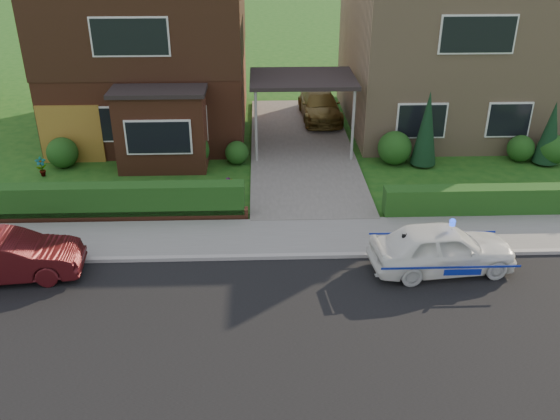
{
  "coord_description": "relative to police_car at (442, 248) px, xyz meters",
  "views": [
    {
      "loc": [
        -1.56,
        -10.14,
        8.13
      ],
      "look_at": [
        -1.08,
        3.5,
        1.2
      ],
      "focal_mm": 38.0,
      "sensor_mm": 36.0,
      "label": 1
    }
  ],
  "objects": [
    {
      "name": "ground",
      "position": [
        -2.93,
        -2.39,
        -0.62
      ],
      "size": [
        120.0,
        120.0,
        0.0
      ],
      "primitive_type": "plane",
      "color": "#174B14",
      "rests_on": "ground"
    },
    {
      "name": "conifer_b",
      "position": [
        5.67,
        6.81,
        0.48
      ],
      "size": [
        0.9,
        0.9,
        2.2
      ],
      "primitive_type": "cone",
      "color": "black",
      "rests_on": "ground"
    },
    {
      "name": "shrub_right_mid",
      "position": [
        4.87,
        7.11,
        -0.14
      ],
      "size": [
        0.96,
        0.96,
        0.96
      ],
      "primitive_type": "sphere",
      "color": "#153C13",
      "rests_on": "ground"
    },
    {
      "name": "potted_plant_c",
      "position": [
        -5.43,
        4.28,
        -0.26
      ],
      "size": [
        0.41,
        0.41,
        0.7
      ],
      "primitive_type": "imported",
      "rotation": [
        0.0,
        0.0,
        1.61
      ],
      "color": "gray",
      "rests_on": "ground"
    },
    {
      "name": "dwarf_wall",
      "position": [
        -8.73,
        2.91,
        -0.44
      ],
      "size": [
        7.7,
        0.25,
        0.36
      ],
      "primitive_type": "cube",
      "color": "brown",
      "rests_on": "ground"
    },
    {
      "name": "potted_plant_a",
      "position": [
        -11.93,
        6.29,
        -0.28
      ],
      "size": [
        0.42,
        0.36,
        0.68
      ],
      "primitive_type": "imported",
      "rotation": [
        0.0,
        0.0,
        0.41
      ],
      "color": "gray",
      "rests_on": "ground"
    },
    {
      "name": "garage_door",
      "position": [
        -11.17,
        7.57,
        0.43
      ],
      "size": [
        2.2,
        0.1,
        2.1
      ],
      "primitive_type": "cube",
      "color": "olive",
      "rests_on": "ground"
    },
    {
      "name": "carport_link",
      "position": [
        -2.93,
        8.56,
        2.04
      ],
      "size": [
        3.8,
        3.0,
        2.77
      ],
      "color": "black",
      "rests_on": "ground"
    },
    {
      "name": "sidewalk",
      "position": [
        -2.93,
        1.71,
        -0.57
      ],
      "size": [
        60.0,
        2.0,
        0.1
      ],
      "primitive_type": "cube",
      "color": "slate",
      "rests_on": "ground"
    },
    {
      "name": "shrub_left_near",
      "position": [
        -5.33,
        7.21,
        -0.2
      ],
      "size": [
        0.84,
        0.84,
        0.84
      ],
      "primitive_type": "sphere",
      "color": "#153C13",
      "rests_on": "ground"
    },
    {
      "name": "potted_plant_b",
      "position": [
        -8.78,
        3.61,
        -0.28
      ],
      "size": [
        0.47,
        0.46,
        0.67
      ],
      "primitive_type": "imported",
      "rotation": [
        0.0,
        0.0,
        0.85
      ],
      "color": "gray",
      "rests_on": "ground"
    },
    {
      "name": "police_car",
      "position": [
        0.0,
        0.0,
        0.0
      ],
      "size": [
        3.32,
        3.73,
        1.39
      ],
      "rotation": [
        0.0,
        0.0,
        1.67
      ],
      "color": "white",
      "rests_on": "ground"
    },
    {
      "name": "kerb",
      "position": [
        -2.93,
        0.66,
        -0.56
      ],
      "size": [
        60.0,
        0.16,
        0.12
      ],
      "primitive_type": "cube",
      "color": "#9E9993",
      "rests_on": "ground"
    },
    {
      "name": "shrub_right_near",
      "position": [
        0.27,
        7.01,
        -0.02
      ],
      "size": [
        1.2,
        1.2,
        1.2
      ],
      "primitive_type": "sphere",
      "color": "#153C13",
      "rests_on": "ground"
    },
    {
      "name": "house_right",
      "position": [
        2.87,
        11.6,
        3.05
      ],
      "size": [
        7.5,
        8.06,
        7.25
      ],
      "color": "tan",
      "rests_on": "ground"
    },
    {
      "name": "shrub_left_mid",
      "position": [
        -6.93,
        6.91,
        0.04
      ],
      "size": [
        1.32,
        1.32,
        1.32
      ],
      "primitive_type": "sphere",
      "color": "#153C13",
      "rests_on": "ground"
    },
    {
      "name": "shrub_left_far",
      "position": [
        -11.43,
        7.11,
        -0.08
      ],
      "size": [
        1.08,
        1.08,
        1.08
      ],
      "primitive_type": "sphere",
      "color": "#153C13",
      "rests_on": "ground"
    },
    {
      "name": "street_car",
      "position": [
        -10.71,
        0.01,
        -0.03
      ],
      "size": [
        1.58,
        3.65,
        1.17
      ],
      "primitive_type": "imported",
      "rotation": [
        0.0,
        0.0,
        1.67
      ],
      "color": "#460F12",
      "rests_on": "ground"
    },
    {
      "name": "hedge_left",
      "position": [
        -8.73,
        3.06,
        -0.62
      ],
      "size": [
        7.5,
        0.55,
        0.9
      ],
      "primitive_type": "cube",
      "color": "#153C13",
      "rests_on": "ground"
    },
    {
      "name": "road",
      "position": [
        -2.93,
        -2.39,
        -0.62
      ],
      "size": [
        60.0,
        6.0,
        0.02
      ],
      "primitive_type": "cube",
      "color": "black",
      "rests_on": "ground"
    },
    {
      "name": "hedge_right",
      "position": [
        2.87,
        2.96,
        -0.62
      ],
      "size": [
        7.5,
        0.55,
        0.8
      ],
      "primitive_type": "cube",
      "color": "#153C13",
      "rests_on": "ground"
    },
    {
      "name": "driveway",
      "position": [
        -2.93,
        8.61,
        -0.56
      ],
      "size": [
        3.8,
        12.0,
        0.12
      ],
      "primitive_type": "cube",
      "color": "#666059",
      "rests_on": "ground"
    },
    {
      "name": "driveway_car",
      "position": [
        -1.93,
        11.92,
        0.07
      ],
      "size": [
        1.76,
        3.99,
        1.14
      ],
      "primitive_type": "imported",
      "rotation": [
        0.0,
        0.0,
        0.04
      ],
      "color": "brown",
      "rests_on": "driveway"
    },
    {
      "name": "house_left",
      "position": [
        -8.71,
        11.51,
        3.2
      ],
      "size": [
        7.5,
        9.53,
        7.25
      ],
      "color": "brown",
      "rests_on": "ground"
    },
    {
      "name": "shrub_right_far",
      "position": [
        5.87,
        6.81,
        -0.08
      ],
      "size": [
        1.08,
        1.08,
        1.08
      ],
      "primitive_type": "sphere",
      "color": "#153C13",
      "rests_on": "ground"
    },
    {
      "name": "conifer_a",
      "position": [
        1.27,
        6.81,
        0.68
      ],
      "size": [
        0.9,
        0.9,
        2.6
      ],
      "primitive_type": "cone",
      "color": "black",
      "rests_on": "ground"
    }
  ]
}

